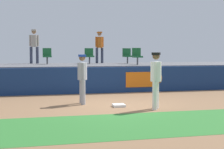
# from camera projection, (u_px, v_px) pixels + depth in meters

# --- Properties ---
(ground_plane) EXTENTS (60.00, 60.00, 0.00)m
(ground_plane) POSITION_uv_depth(u_px,v_px,m) (118.00, 106.00, 10.90)
(ground_plane) COLOR #846042
(grass_foreground_strip) EXTENTS (18.00, 2.80, 0.01)m
(grass_foreground_strip) POSITION_uv_depth(u_px,v_px,m) (146.00, 123.00, 8.16)
(grass_foreground_strip) COLOR #2D722D
(grass_foreground_strip) RESTS_ON ground_plane
(first_base) EXTENTS (0.40, 0.40, 0.08)m
(first_base) POSITION_uv_depth(u_px,v_px,m) (119.00, 105.00, 10.70)
(first_base) COLOR white
(first_base) RESTS_ON ground_plane
(player_fielder_home) EXTENTS (0.53, 0.48, 1.80)m
(player_fielder_home) POSITION_uv_depth(u_px,v_px,m) (156.00, 77.00, 10.17)
(player_fielder_home) COLOR white
(player_fielder_home) RESTS_ON ground_plane
(player_runner_visitor) EXTENTS (0.35, 0.48, 1.72)m
(player_runner_visitor) POSITION_uv_depth(u_px,v_px,m) (82.00, 75.00, 11.20)
(player_runner_visitor) COLOR #9EA3AD
(player_runner_visitor) RESTS_ON ground_plane
(field_wall) EXTENTS (18.00, 0.26, 1.14)m
(field_wall) POSITION_uv_depth(u_px,v_px,m) (99.00, 80.00, 14.23)
(field_wall) COLOR navy
(field_wall) RESTS_ON ground_plane
(bleacher_platform) EXTENTS (18.00, 4.80, 1.17)m
(bleacher_platform) POSITION_uv_depth(u_px,v_px,m) (90.00, 76.00, 16.73)
(bleacher_platform) COLOR #59595E
(bleacher_platform) RESTS_ON ground_plane
(seat_back_right) EXTENTS (0.46, 0.44, 0.84)m
(seat_back_right) POSITION_uv_depth(u_px,v_px,m) (127.00, 55.00, 17.80)
(seat_back_right) COLOR #4C4C51
(seat_back_right) RESTS_ON bleacher_platform
(seat_back_left) EXTENTS (0.45, 0.44, 0.84)m
(seat_back_left) POSITION_uv_depth(u_px,v_px,m) (47.00, 55.00, 16.82)
(seat_back_left) COLOR #4C4C51
(seat_back_left) RESTS_ON bleacher_platform
(seat_front_right) EXTENTS (0.44, 0.44, 0.84)m
(seat_front_right) POSITION_uv_depth(u_px,v_px,m) (137.00, 55.00, 16.05)
(seat_front_right) COLOR #4C4C51
(seat_front_right) RESTS_ON bleacher_platform
(seat_back_center) EXTENTS (0.46, 0.44, 0.84)m
(seat_back_center) POSITION_uv_depth(u_px,v_px,m) (89.00, 55.00, 17.32)
(seat_back_center) COLOR #4C4C51
(seat_back_center) RESTS_ON bleacher_platform
(spectator_hooded) EXTENTS (0.49, 0.39, 1.78)m
(spectator_hooded) POSITION_uv_depth(u_px,v_px,m) (99.00, 45.00, 18.30)
(spectator_hooded) COLOR #33384C
(spectator_hooded) RESTS_ON bleacher_platform
(spectator_capped) EXTENTS (0.52, 0.38, 1.87)m
(spectator_capped) POSITION_uv_depth(u_px,v_px,m) (34.00, 44.00, 17.70)
(spectator_capped) COLOR #33384C
(spectator_capped) RESTS_ON bleacher_platform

